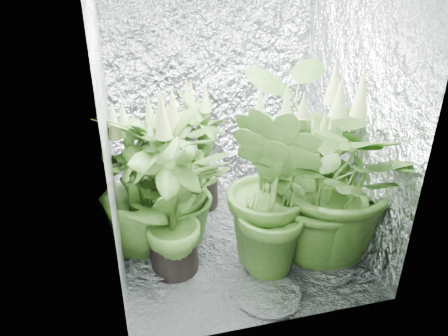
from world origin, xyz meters
TOP-DOWN VIEW (x-y plane):
  - ground at (0.00, 0.00)m, footprint 1.60×1.60m
  - walls at (0.00, 0.00)m, footprint 1.62×1.62m
  - plant_a at (-0.42, 0.12)m, footprint 1.10×1.10m
  - plant_b at (-0.14, 0.55)m, footprint 0.66×0.66m
  - plant_c at (0.64, 0.07)m, footprint 0.59×0.59m
  - plant_d at (-0.64, 0.08)m, footprint 0.79×0.79m
  - plant_e at (0.53, -0.30)m, footprint 1.20×1.20m
  - plant_f at (-0.47, -0.19)m, footprint 0.70×0.70m
  - plant_g at (0.15, -0.32)m, footprint 0.83×0.83m
  - circulation_fan at (0.57, 0.61)m, footprint 0.20×0.35m
  - plant_label at (0.21, -0.36)m, footprint 0.06×0.04m

SIDE VIEW (x-z plane):
  - ground at x=0.00m, z-range 0.00..0.00m
  - circulation_fan at x=0.57m, z-range -0.03..0.38m
  - plant_label at x=0.21m, z-range 0.25..0.35m
  - plant_c at x=0.64m, z-range -0.04..0.88m
  - plant_b at x=-0.14m, z-range -0.04..0.99m
  - plant_a at x=-0.42m, z-range -0.03..1.00m
  - plant_d at x=-0.64m, z-range -0.04..1.06m
  - plant_f at x=-0.47m, z-range -0.05..1.19m
  - plant_g at x=0.15m, z-range -0.04..1.22m
  - plant_e at x=0.53m, z-range -0.03..1.31m
  - walls at x=0.00m, z-range 0.00..2.00m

